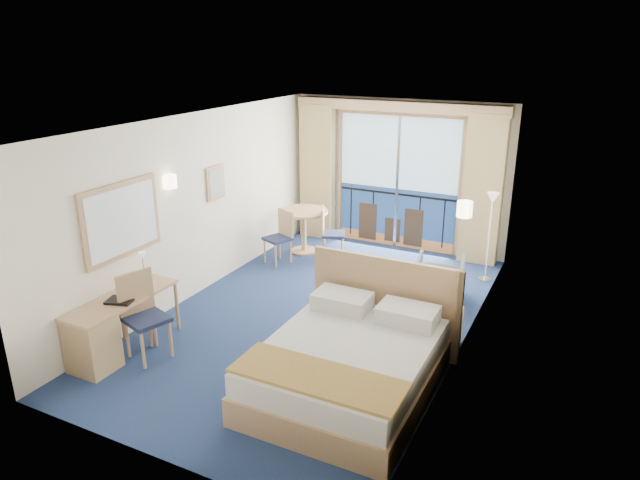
{
  "coord_description": "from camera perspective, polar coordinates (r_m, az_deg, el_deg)",
  "views": [
    {
      "loc": [
        3.23,
        -6.44,
        3.67
      ],
      "look_at": [
        -0.07,
        0.2,
        1.05
      ],
      "focal_mm": 32.0,
      "sensor_mm": 36.0,
      "label": 1
    }
  ],
  "objects": [
    {
      "name": "desk_chair",
      "position": [
        7.22,
        -17.36,
        -6.72
      ],
      "size": [
        0.58,
        0.58,
        1.06
      ],
      "rotation": [
        0.0,
        0.0,
        1.25
      ],
      "color": "#1D2544",
      "rests_on": "ground"
    },
    {
      "name": "mirror",
      "position": [
        7.48,
        -19.21,
        1.88
      ],
      "size": [
        0.05,
        1.25,
        0.95
      ],
      "color": "tan",
      "rests_on": "room_walls"
    },
    {
      "name": "table_chair_a",
      "position": [
        9.98,
        0.87,
        1.02
      ],
      "size": [
        0.52,
        0.52,
        0.92
      ],
      "rotation": [
        0.0,
        0.0,
        1.97
      ],
      "color": "#1D2544",
      "rests_on": "ground"
    },
    {
      "name": "room_walls",
      "position": [
        7.45,
        -0.21,
        4.73
      ],
      "size": [
        4.04,
        6.54,
        2.72
      ],
      "color": "white",
      "rests_on": "ground"
    },
    {
      "name": "floor",
      "position": [
        8.09,
        -0.2,
        -7.54
      ],
      "size": [
        6.5,
        6.5,
        0.0
      ],
      "primitive_type": "plane",
      "color": "navy",
      "rests_on": "ground"
    },
    {
      "name": "desk",
      "position": [
        7.26,
        -21.23,
        -8.87
      ],
      "size": [
        0.52,
        1.5,
        0.7
      ],
      "color": "tan",
      "rests_on": "ground"
    },
    {
      "name": "phone",
      "position": [
        7.25,
        11.99,
        -6.59
      ],
      "size": [
        0.2,
        0.18,
        0.08
      ],
      "primitive_type": "cube",
      "rotation": [
        0.0,
        0.0,
        -0.27
      ],
      "color": "silver",
      "rests_on": "nightstand"
    },
    {
      "name": "floor_lamp",
      "position": [
        9.23,
        16.74,
        2.45
      ],
      "size": [
        0.2,
        0.2,
        1.45
      ],
      "color": "silver",
      "rests_on": "ground"
    },
    {
      "name": "round_table",
      "position": [
        10.24,
        -1.64,
        1.97
      ],
      "size": [
        0.87,
        0.87,
        0.78
      ],
      "color": "tan",
      "rests_on": "ground"
    },
    {
      "name": "armchair",
      "position": [
        8.7,
        11.88,
        -3.67
      ],
      "size": [
        0.79,
        0.81,
        0.63
      ],
      "primitive_type": "imported",
      "rotation": [
        0.0,
        0.0,
        3.32
      ],
      "color": "#3F454D",
      "rests_on": "ground"
    },
    {
      "name": "curtain_right",
      "position": [
        9.95,
        15.96,
        4.77
      ],
      "size": [
        0.65,
        0.22,
        2.55
      ],
      "primitive_type": "cube",
      "color": "tan",
      "rests_on": "room_walls"
    },
    {
      "name": "bed",
      "position": [
        6.38,
        3.04,
        -12.11
      ],
      "size": [
        1.9,
        2.26,
        1.19
      ],
      "color": "tan",
      "rests_on": "ground"
    },
    {
      "name": "sconce_left",
      "position": [
        8.01,
        -14.77,
        5.67
      ],
      "size": [
        0.18,
        0.18,
        0.18
      ],
      "primitive_type": "cylinder",
      "color": "#F8E6AD",
      "rests_on": "room_walls"
    },
    {
      "name": "desk_lamp",
      "position": [
        7.61,
        -17.32,
        -1.99
      ],
      "size": [
        0.11,
        0.11,
        0.4
      ],
      "color": "silver",
      "rests_on": "desk"
    },
    {
      "name": "sconce_right",
      "position": [
        6.68,
        14.27,
        3.01
      ],
      "size": [
        0.18,
        0.18,
        0.18
      ],
      "primitive_type": "cylinder",
      "color": "#F8E6AD",
      "rests_on": "room_walls"
    },
    {
      "name": "balcony_door",
      "position": [
        10.5,
        7.69,
        5.35
      ],
      "size": [
        2.36,
        0.03,
        2.52
      ],
      "color": "navy",
      "rests_on": "room_walls"
    },
    {
      "name": "table_chair_b",
      "position": [
        9.8,
        -3.92,
        0.65
      ],
      "size": [
        0.52,
        0.52,
        0.92
      ],
      "rotation": [
        0.0,
        0.0,
        -0.4
      ],
      "color": "#1D2544",
      "rests_on": "ground"
    },
    {
      "name": "folder",
      "position": [
        7.26,
        -19.35,
        -5.72
      ],
      "size": [
        0.36,
        0.31,
        0.03
      ],
      "primitive_type": "cube",
      "rotation": [
        0.0,
        0.0,
        0.29
      ],
      "color": "black",
      "rests_on": "desk"
    },
    {
      "name": "wall_print",
      "position": [
        8.88,
        -10.38,
        5.65
      ],
      "size": [
        0.04,
        0.42,
        0.52
      ],
      "color": "tan",
      "rests_on": "room_walls"
    },
    {
      "name": "nightstand",
      "position": [
        7.41,
        12.31,
        -8.52
      ],
      "size": [
        0.38,
        0.36,
        0.5
      ],
      "primitive_type": "cube",
      "color": "tan",
      "rests_on": "ground"
    },
    {
      "name": "pelmet",
      "position": [
        10.13,
        7.88,
        13.11
      ],
      "size": [
        3.8,
        0.25,
        0.18
      ],
      "primitive_type": "cube",
      "color": "tan",
      "rests_on": "room_walls"
    },
    {
      "name": "curtain_left",
      "position": [
        10.91,
        -0.26,
        6.78
      ],
      "size": [
        0.65,
        0.22,
        2.55
      ],
      "primitive_type": "cube",
      "color": "tan",
      "rests_on": "room_walls"
    }
  ]
}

